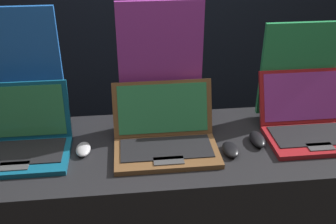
# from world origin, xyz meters

# --- Properties ---
(laptop_front) EXTENTS (0.37, 0.27, 0.25)m
(laptop_front) POSITION_xyz_m (-0.57, 0.29, 0.95)
(laptop_front) COLOR #0F5170
(laptop_front) RESTS_ON display_counter
(mouse_front) EXTENTS (0.06, 0.10, 0.03)m
(mouse_front) POSITION_xyz_m (-0.33, 0.26, 0.91)
(mouse_front) COLOR #B2B2B7
(mouse_front) RESTS_ON display_counter
(promo_stand_front) EXTENTS (0.32, 0.07, 0.51)m
(promo_stand_front) POSITION_xyz_m (-0.57, 0.49, 1.14)
(promo_stand_front) COLOR black
(promo_stand_front) RESTS_ON display_counter
(laptop_middle) EXTENTS (0.40, 0.31, 0.23)m
(laptop_middle) POSITION_xyz_m (-0.01, 0.26, 0.95)
(laptop_middle) COLOR brown
(laptop_middle) RESTS_ON display_counter
(mouse_middle) EXTENTS (0.06, 0.11, 0.03)m
(mouse_middle) POSITION_xyz_m (0.24, 0.19, 0.91)
(mouse_middle) COLOR black
(mouse_middle) RESTS_ON display_counter
(promo_stand_middle) EXTENTS (0.34, 0.07, 0.54)m
(promo_stand_middle) POSITION_xyz_m (-0.01, 0.43, 1.15)
(promo_stand_middle) COLOR black
(promo_stand_middle) RESTS_ON display_counter
(laptop_back) EXTENTS (0.36, 0.33, 0.23)m
(laptop_back) POSITION_xyz_m (0.58, 0.30, 0.95)
(laptop_back) COLOR maroon
(laptop_back) RESTS_ON display_counter
(mouse_back) EXTENTS (0.06, 0.12, 0.03)m
(mouse_back) POSITION_xyz_m (0.36, 0.25, 0.91)
(mouse_back) COLOR black
(mouse_back) RESTS_ON display_counter
(promo_stand_back) EXTENTS (0.33, 0.07, 0.43)m
(promo_stand_back) POSITION_xyz_m (0.58, 0.46, 1.10)
(promo_stand_back) COLOR black
(promo_stand_back) RESTS_ON display_counter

